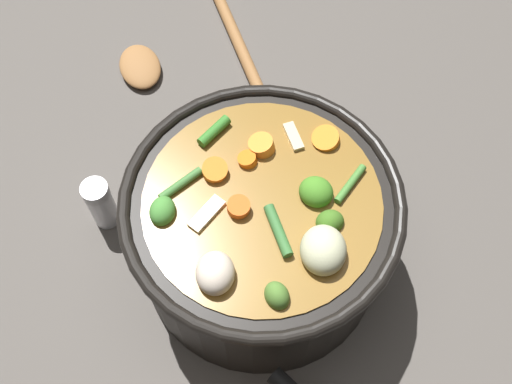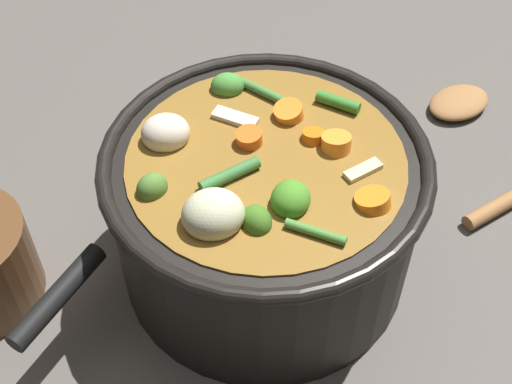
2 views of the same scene
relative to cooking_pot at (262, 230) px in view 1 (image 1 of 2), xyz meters
The scene contains 4 objects.
ground_plane 0.08m from the cooking_pot, 103.75° to the left, with size 1.10×1.10×0.00m, color #514C47.
cooking_pot is the anchor object (origin of this frame).
wooden_spoon 0.32m from the cooking_pot, 101.74° to the left, with size 0.20×0.24×0.02m.
salt_shaker 0.19m from the cooking_pot, 156.93° to the left, with size 0.03×0.03×0.07m.
Camera 1 is at (-0.04, -0.27, 0.67)m, focal length 43.76 mm.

